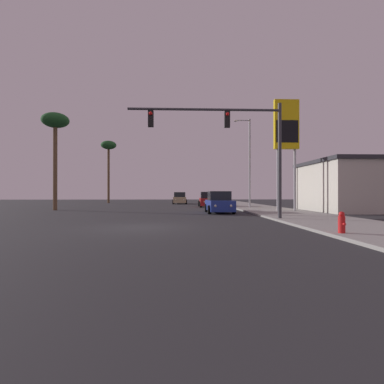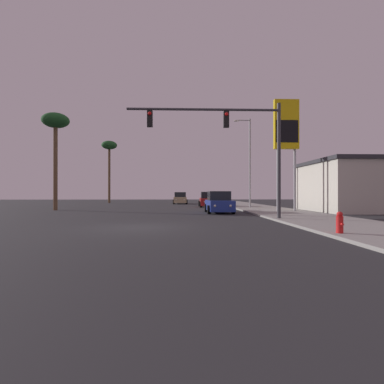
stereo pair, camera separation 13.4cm
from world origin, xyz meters
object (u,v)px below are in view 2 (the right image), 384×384
object	(u,v)px
car_tan	(180,199)
traffic_light_mast	(234,135)
fire_hydrant	(340,223)
car_red	(208,200)
palm_tree_far	(109,149)
street_lamp	(249,158)
gas_station_sign	(286,131)
palm_tree_near	(56,126)
car_blue	(219,203)

from	to	relation	value
car_tan	traffic_light_mast	distance (m)	27.08
traffic_light_mast	fire_hydrant	size ratio (longest dim) A/B	11.38
car_red	palm_tree_far	bearing A→B (deg)	-42.69
fire_hydrant	palm_tree_far	distance (m)	41.47
car_red	traffic_light_mast	size ratio (longest dim) A/B	0.50
traffic_light_mast	street_lamp	bearing A→B (deg)	74.08
gas_station_sign	palm_tree_near	world-z (taller)	gas_station_sign
fire_hydrant	palm_tree_far	world-z (taller)	palm_tree_far
car_blue	car_tan	distance (m)	20.28
traffic_light_mast	fire_hydrant	distance (m)	8.09
car_blue	fire_hydrant	size ratio (longest dim) A/B	5.69
car_tan	fire_hydrant	bearing A→B (deg)	100.33
palm_tree_near	car_tan	bearing A→B (deg)	54.99
traffic_light_mast	fire_hydrant	xyz separation A→B (m)	(2.64, -6.32, -4.31)
car_tan	traffic_light_mast	xyz separation A→B (m)	(3.17, -26.59, 4.03)
fire_hydrant	palm_tree_far	xyz separation A→B (m)	(-16.98, 36.97, 8.00)
traffic_light_mast	street_lamp	distance (m)	14.13
traffic_light_mast	palm_tree_far	world-z (taller)	palm_tree_far
street_lamp	gas_station_sign	world-z (taller)	same
car_red	car_tan	distance (m)	10.45
traffic_light_mast	palm_tree_far	distance (m)	34.04
traffic_light_mast	street_lamp	xyz separation A→B (m)	(3.88, 13.59, 0.32)
gas_station_sign	fire_hydrant	world-z (taller)	gas_station_sign
traffic_light_mast	fire_hydrant	world-z (taller)	traffic_light_mast
gas_station_sign	palm_tree_near	xyz separation A→B (m)	(-19.87, 3.39, 0.99)
traffic_light_mast	palm_tree_far	xyz separation A→B (m)	(-14.35, 30.65, 3.69)
car_blue	gas_station_sign	bearing A→B (deg)	-173.95
street_lamp	car_tan	bearing A→B (deg)	118.45
palm_tree_far	palm_tree_near	world-z (taller)	palm_tree_far
traffic_light_mast	street_lamp	world-z (taller)	street_lamp
car_red	street_lamp	size ratio (longest dim) A/B	0.48
fire_hydrant	palm_tree_near	size ratio (longest dim) A/B	0.09
traffic_light_mast	palm_tree_near	bearing A→B (deg)	143.39
car_red	fire_hydrant	bearing A→B (deg)	98.15
traffic_light_mast	palm_tree_near	distance (m)	18.08
gas_station_sign	palm_tree_far	xyz separation A→B (m)	(-19.88, 23.39, 1.87)
car_blue	traffic_light_mast	bearing A→B (deg)	89.15
car_red	gas_station_sign	xyz separation A→B (m)	(5.53, -9.38, 5.86)
gas_station_sign	fire_hydrant	size ratio (longest dim) A/B	11.84
gas_station_sign	palm_tree_near	distance (m)	20.18
gas_station_sign	palm_tree_far	size ratio (longest dim) A/B	0.92
car_tan	gas_station_sign	xyz separation A→B (m)	(8.70, -19.33, 5.86)
car_tan	palm_tree_near	bearing A→B (deg)	55.32
palm_tree_far	street_lamp	bearing A→B (deg)	-43.12
car_blue	gas_station_sign	distance (m)	8.11
palm_tree_far	palm_tree_near	bearing A→B (deg)	-89.97
traffic_light_mast	fire_hydrant	bearing A→B (deg)	-67.35
car_tan	gas_station_sign	bearing A→B (deg)	114.57
fire_hydrant	palm_tree_near	xyz separation A→B (m)	(-16.97, 16.97, 7.12)
car_blue	palm_tree_near	size ratio (longest dim) A/B	0.49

